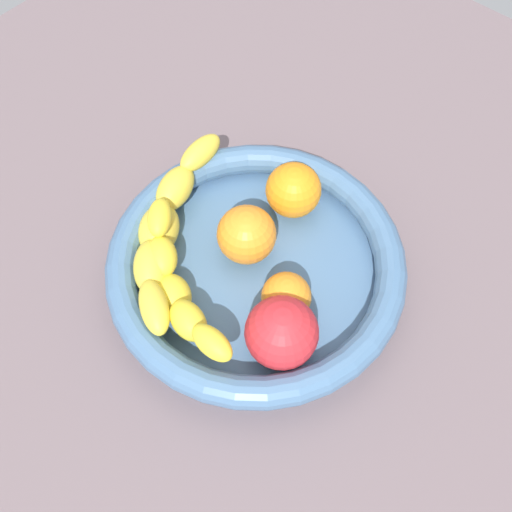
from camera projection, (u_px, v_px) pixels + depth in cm
name	position (u px, v px, depth cm)	size (l,w,h in cm)	color
kitchen_counter	(256.00, 287.00, 69.13)	(120.00, 120.00, 3.00)	#6A595D
fruit_bowl	(256.00, 267.00, 65.35)	(32.30, 32.30, 5.63)	#486C92
banana_draped_left	(166.00, 226.00, 65.30)	(23.48, 15.51, 5.34)	yellow
banana_draped_right	(176.00, 287.00, 61.06)	(11.03, 18.99, 6.09)	yellow
orange_front	(293.00, 190.00, 67.67)	(6.35, 6.35, 6.35)	orange
orange_mid_left	(247.00, 235.00, 64.47)	(6.48, 6.48, 6.48)	orange
orange_mid_right	(286.00, 297.00, 61.29)	(5.19, 5.19, 5.19)	orange
tomato_red	(282.00, 332.00, 58.08)	(7.29, 7.29, 7.29)	red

